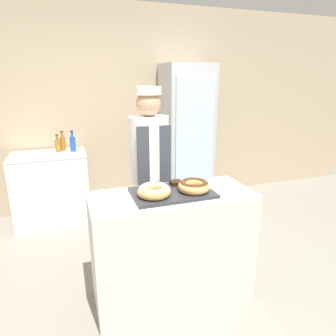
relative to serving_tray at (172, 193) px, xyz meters
name	(u,v)px	position (x,y,z in m)	size (l,w,h in m)	color
ground_plane	(172,294)	(0.00, 0.00, -0.92)	(14.00, 14.00, 0.00)	gray
wall_back	(120,110)	(0.00, 2.13, 0.43)	(8.00, 0.06, 2.70)	tan
display_counter	(172,247)	(0.00, 0.00, -0.47)	(1.25, 0.53, 0.91)	beige
serving_tray	(172,193)	(0.00, 0.00, 0.00)	(0.61, 0.40, 0.02)	#2D2D33
donut_light_glaze	(154,190)	(-0.16, -0.05, 0.06)	(0.25, 0.25, 0.08)	tan
donut_chocolate_glaze	(194,186)	(0.16, -0.05, 0.06)	(0.25, 0.25, 0.08)	tan
brownie_back_left	(158,185)	(-0.08, 0.13, 0.03)	(0.09, 0.09, 0.03)	black
brownie_back_right	(176,183)	(0.08, 0.13, 0.03)	(0.09, 0.09, 0.03)	black
baker_person	(150,173)	(-0.01, 0.60, -0.02)	(0.36, 0.36, 1.70)	#4C4C51
beverage_fridge	(186,138)	(0.84, 1.78, 0.05)	(0.63, 0.60, 1.95)	#ADB2B7
chest_freezer	(52,188)	(-0.97, 1.78, -0.48)	(0.88, 0.57, 0.89)	silver
bottle_blue	(73,143)	(-0.66, 1.83, 0.06)	(0.07, 0.07, 0.26)	#1E4CB2
bottle_amber	(58,145)	(-0.84, 1.85, 0.05)	(0.06, 0.06, 0.22)	#99661E
bottle_amber_b	(63,143)	(-0.78, 1.92, 0.06)	(0.06, 0.06, 0.25)	#99661E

